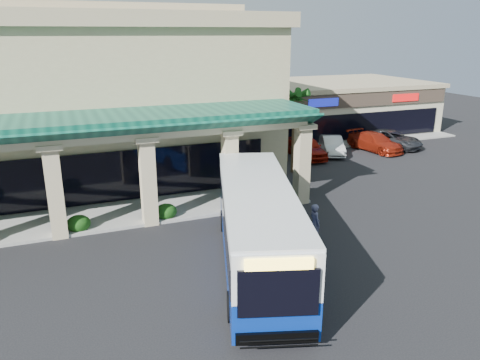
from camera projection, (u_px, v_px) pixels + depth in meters
name	position (u px, v px, depth m)	size (l,w,h in m)	color
ground	(239.00, 256.00, 21.27)	(110.00, 110.00, 0.00)	black
main_building	(38.00, 96.00, 30.94)	(30.80, 14.80, 11.35)	tan
arcade	(43.00, 174.00, 23.64)	(30.00, 6.20, 5.70)	#0C4939
strip_mall	(316.00, 106.00, 48.11)	(22.50, 12.50, 4.90)	beige
palm_0	(294.00, 127.00, 33.00)	(2.40, 2.40, 6.60)	#134312
palm_1	(287.00, 125.00, 36.13)	(2.40, 2.40, 5.80)	#134312
broadleaf_tree	(239.00, 122.00, 40.02)	(2.60, 2.60, 4.81)	#11370C
transit_bus	(257.00, 227.00, 20.01)	(2.94, 12.64, 3.53)	#082A95
pedestrian	(315.00, 224.00, 22.29)	(0.73, 0.48, 1.99)	#545472
car_silver	(306.00, 147.00, 37.67)	(2.04, 5.06, 1.72)	maroon
car_white	(332.00, 145.00, 38.80)	(1.57, 4.51, 1.49)	silver
car_red	(375.00, 142.00, 39.90)	(2.15, 5.29, 1.54)	maroon
car_gray	(391.00, 139.00, 41.02)	(2.52, 5.46, 1.52)	#26282C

